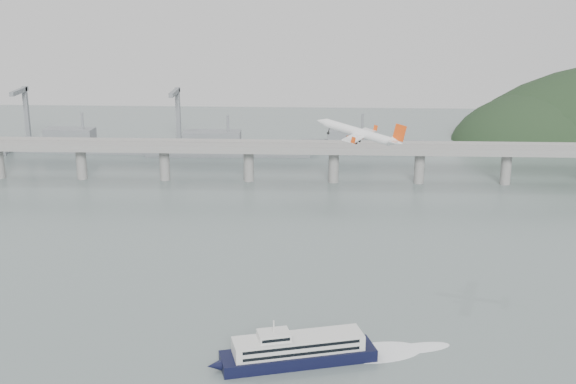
{
  "coord_description": "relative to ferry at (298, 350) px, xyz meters",
  "views": [
    {
      "loc": [
        13.7,
        -237.51,
        121.89
      ],
      "look_at": [
        0.0,
        55.0,
        36.0
      ],
      "focal_mm": 48.0,
      "sensor_mm": 36.0,
      "label": 1
    }
  ],
  "objects": [
    {
      "name": "distant_fleet",
      "position": [
        -161.95,
        281.09,
        2.03
      ],
      "size": [
        453.0,
        60.9,
        40.0
      ],
      "color": "slate",
      "rests_on": "ground"
    },
    {
      "name": "ferry",
      "position": [
        0.0,
        0.0,
        0.0
      ],
      "size": [
        80.2,
        30.76,
        15.45
      ],
      "rotation": [
        0.0,
        0.0,
        0.27
      ],
      "color": "black",
      "rests_on": "ground"
    },
    {
      "name": "ground",
      "position": [
        -6.59,
        16.01,
        -4.19
      ],
      "size": [
        900.0,
        900.0,
        0.0
      ],
      "primitive_type": "plane",
      "color": "slate",
      "rests_on": "ground"
    },
    {
      "name": "bridge",
      "position": [
        -7.74,
        216.01,
        13.46
      ],
      "size": [
        800.0,
        22.0,
        23.9
      ],
      "color": "gray",
      "rests_on": "ground"
    },
    {
      "name": "airliner",
      "position": [
        21.57,
        77.08,
        54.64
      ],
      "size": [
        35.9,
        33.3,
        10.38
      ],
      "rotation": [
        0.05,
        -0.21,
        2.82
      ],
      "color": "white",
      "rests_on": "ground"
    }
  ]
}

